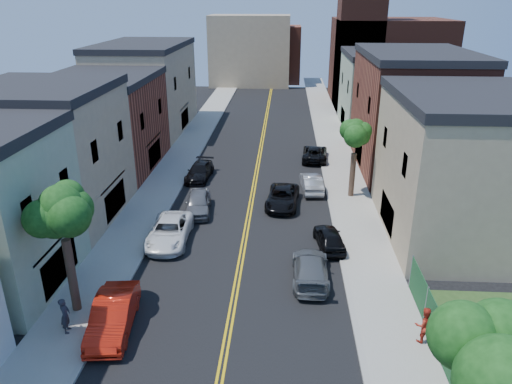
% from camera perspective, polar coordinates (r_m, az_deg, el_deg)
% --- Properties ---
extents(sidewalk_left, '(3.20, 100.00, 0.15)m').
position_cam_1_polar(sidewalk_left, '(49.17, -8.86, 4.46)').
color(sidewalk_left, gray).
rests_on(sidewalk_left, ground).
extents(sidewalk_right, '(3.20, 100.00, 0.15)m').
position_cam_1_polar(sidewalk_right, '(48.37, 9.81, 4.09)').
color(sidewalk_right, gray).
rests_on(sidewalk_right, ground).
extents(curb_left, '(0.30, 100.00, 0.15)m').
position_cam_1_polar(curb_left, '(48.84, -6.85, 4.44)').
color(curb_left, gray).
rests_on(curb_left, ground).
extents(curb_right, '(0.30, 100.00, 0.15)m').
position_cam_1_polar(curb_right, '(48.21, 7.73, 4.16)').
color(curb_right, gray).
rests_on(curb_right, ground).
extents(bldg_left_tan_near, '(9.00, 10.00, 9.00)m').
position_cam_1_polar(bldg_left_tan_near, '(36.38, -23.65, 3.74)').
color(bldg_left_tan_near, '#998466').
rests_on(bldg_left_tan_near, ground).
extents(bldg_left_brick, '(9.00, 12.00, 8.00)m').
position_cam_1_polar(bldg_left_brick, '(46.16, -17.67, 7.57)').
color(bldg_left_brick, brown).
rests_on(bldg_left_brick, ground).
extents(bldg_left_tan_far, '(9.00, 16.00, 9.50)m').
position_cam_1_polar(bldg_left_tan_far, '(58.99, -13.04, 11.82)').
color(bldg_left_tan_far, '#998466').
rests_on(bldg_left_tan_far, ground).
extents(bldg_right_tan, '(9.00, 12.00, 9.00)m').
position_cam_1_polar(bldg_right_tan, '(33.53, 23.43, 2.29)').
color(bldg_right_tan, '#998466').
rests_on(bldg_right_tan, ground).
extents(bldg_right_brick, '(9.00, 14.00, 10.00)m').
position_cam_1_polar(bldg_right_brick, '(46.28, 18.07, 8.83)').
color(bldg_right_brick, brown).
rests_on(bldg_right_brick, ground).
extents(bldg_right_palegrn, '(9.00, 12.00, 8.50)m').
position_cam_1_polar(bldg_right_palegrn, '(59.81, 14.86, 11.30)').
color(bldg_right_palegrn, gray).
rests_on(bldg_right_palegrn, ground).
extents(church, '(16.20, 14.20, 22.60)m').
position_cam_1_polar(church, '(74.49, 14.78, 15.69)').
color(church, '#4C2319').
rests_on(church, ground).
extents(backdrop_left, '(14.00, 8.00, 12.00)m').
position_cam_1_polar(backdrop_left, '(88.40, -0.73, 16.51)').
color(backdrop_left, '#998466').
rests_on(backdrop_left, ground).
extents(backdrop_center, '(10.00, 8.00, 10.00)m').
position_cam_1_polar(backdrop_center, '(92.28, 2.04, 16.12)').
color(backdrop_center, brown).
rests_on(backdrop_center, ground).
extents(fence_right, '(0.04, 15.00, 1.90)m').
position_cam_1_polar(fence_right, '(21.73, 22.79, -19.34)').
color(fence_right, '#143F1E').
rests_on(fence_right, sidewalk_right).
extents(tree_left_mid, '(5.20, 5.20, 9.29)m').
position_cam_1_polar(tree_left_mid, '(23.79, -22.56, -0.02)').
color(tree_left_mid, '#34231A').
rests_on(tree_left_mid, sidewalk_left).
extents(tree_right_corner, '(5.80, 5.80, 10.35)m').
position_cam_1_polar(tree_right_corner, '(13.50, 27.56, -14.99)').
color(tree_right_corner, '#34231A').
rests_on(tree_right_corner, sidewalk_right).
extents(tree_right_far, '(4.40, 4.40, 8.03)m').
position_cam_1_polar(tree_right_far, '(37.28, 11.91, 7.59)').
color(tree_right_far, '#34231A').
rests_on(tree_right_far, sidewalk_right).
extents(red_sedan, '(2.31, 5.18, 1.65)m').
position_cam_1_polar(red_sedan, '(24.52, -16.68, -13.89)').
color(red_sedan, red).
rests_on(red_sedan, ground).
extents(white_pickup, '(2.65, 5.51, 1.51)m').
position_cam_1_polar(white_pickup, '(31.70, -10.32, -4.64)').
color(white_pickup, white).
rests_on(white_pickup, ground).
extents(grey_car_left, '(2.28, 4.66, 1.53)m').
position_cam_1_polar(grey_car_left, '(35.65, -6.92, -1.28)').
color(grey_car_left, '#585A60').
rests_on(grey_car_left, ground).
extents(black_car_left, '(2.20, 4.78, 1.35)m').
position_cam_1_polar(black_car_left, '(42.31, -6.75, 2.46)').
color(black_car_left, black).
rests_on(black_car_left, ground).
extents(grey_car_right, '(2.08, 5.00, 1.44)m').
position_cam_1_polar(grey_car_right, '(27.42, 6.51, -9.06)').
color(grey_car_right, '#54575B').
rests_on(grey_car_right, ground).
extents(black_car_right, '(2.08, 4.12, 1.34)m').
position_cam_1_polar(black_car_right, '(30.93, 8.76, -5.43)').
color(black_car_right, black).
rests_on(black_car_right, ground).
extents(silver_car_right, '(1.89, 4.49, 1.44)m').
position_cam_1_polar(silver_car_right, '(39.59, 6.64, 1.12)').
color(silver_car_right, '#9A9BA1').
rests_on(silver_car_right, ground).
extents(dark_car_right_far, '(2.71, 5.20, 1.40)m').
position_cam_1_polar(dark_car_right_far, '(47.33, 7.04, 4.64)').
color(dark_car_right_far, black).
rests_on(dark_car_right_far, ground).
extents(black_suv_lane, '(2.76, 5.21, 1.40)m').
position_cam_1_polar(black_suv_lane, '(36.57, 3.19, -0.63)').
color(black_suv_lane, black).
rests_on(black_suv_lane, ground).
extents(pedestrian_left, '(0.56, 0.73, 1.81)m').
position_cam_1_polar(pedestrian_left, '(24.82, -21.83, -13.52)').
color(pedestrian_left, '#282830').
rests_on(pedestrian_left, sidewalk_left).
extents(pedestrian_right, '(0.93, 0.76, 1.80)m').
position_cam_1_polar(pedestrian_right, '(23.86, 19.42, -14.75)').
color(pedestrian_right, '#B42A1B').
rests_on(pedestrian_right, sidewalk_right).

